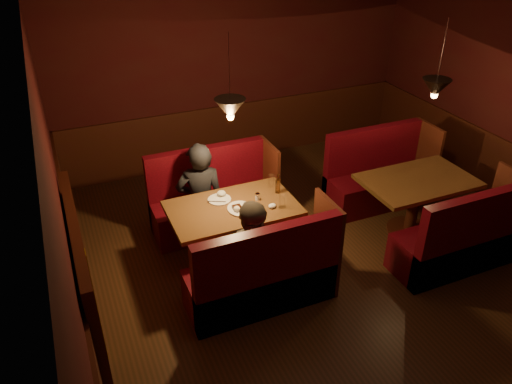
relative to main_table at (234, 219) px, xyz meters
name	(u,v)px	position (x,y,z in m)	size (l,w,h in m)	color
room	(327,204)	(0.85, -0.71, 0.42)	(6.02, 7.02, 2.92)	#3D2814
main_table	(234,219)	(0.00, 0.00, 0.00)	(1.53, 0.93, 1.07)	#4D3317
main_bench_far	(213,203)	(0.02, 0.87, -0.27)	(1.68, 0.60, 1.15)	#32070D
main_bench_near	(265,279)	(0.02, -0.87, -0.27)	(1.68, 0.60, 1.15)	#32070D
second_table	(416,193)	(2.45, -0.33, -0.02)	(1.45, 0.93, 0.82)	#4D3317
second_bench_far	(377,179)	(2.48, 0.54, -0.27)	(1.61, 0.60, 1.15)	#32070D
second_bench_near	(461,243)	(2.48, -1.20, -0.27)	(1.61, 0.60, 1.15)	#32070D
diner_a	(200,180)	(-0.21, 0.68, 0.24)	(0.63, 0.41, 1.73)	black
diner_b	(256,237)	(0.02, -0.63, 0.14)	(0.75, 0.59, 1.55)	#3E362D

